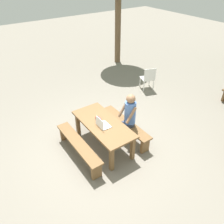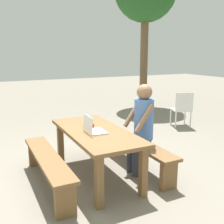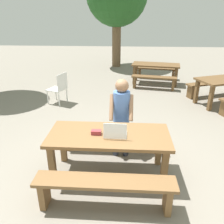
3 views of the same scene
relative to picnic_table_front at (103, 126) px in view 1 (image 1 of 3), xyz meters
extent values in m
plane|color=gray|center=(0.00, 0.00, -0.61)|extent=(30.00, 30.00, 0.00)
cube|color=brown|center=(0.00, 0.00, 0.08)|extent=(1.81, 0.81, 0.05)
cube|color=brown|center=(-0.81, -0.30, -0.28)|extent=(0.09, 0.09, 0.66)
cube|color=brown|center=(0.81, -0.30, -0.28)|extent=(0.09, 0.09, 0.66)
cube|color=brown|center=(-0.81, 0.30, -0.28)|extent=(0.09, 0.09, 0.66)
cube|color=brown|center=(0.81, 0.30, -0.28)|extent=(0.09, 0.09, 0.66)
cube|color=brown|center=(0.00, -0.71, -0.18)|extent=(1.80, 0.30, 0.05)
cube|color=brown|center=(-0.80, -0.71, -0.41)|extent=(0.08, 0.24, 0.40)
cube|color=brown|center=(0.80, -0.71, -0.41)|extent=(0.08, 0.24, 0.40)
cube|color=brown|center=(0.00, 0.71, -0.18)|extent=(1.80, 0.30, 0.05)
cube|color=brown|center=(-0.80, 0.71, -0.41)|extent=(0.08, 0.24, 0.40)
cube|color=brown|center=(0.80, 0.71, -0.41)|extent=(0.08, 0.24, 0.40)
cube|color=white|center=(0.10, -0.03, 0.12)|extent=(0.33, 0.23, 0.02)
cube|color=white|center=(0.10, -0.16, 0.24)|extent=(0.33, 0.05, 0.23)
cube|color=black|center=(0.10, -0.15, 0.24)|extent=(0.30, 0.04, 0.21)
cube|color=#993338|center=(-0.19, -0.02, 0.14)|extent=(0.14, 0.09, 0.06)
cylinder|color=#333847|center=(0.08, 0.53, -0.38)|extent=(0.10, 0.10, 0.45)
cylinder|color=#333847|center=(0.26, 0.53, -0.38)|extent=(0.10, 0.10, 0.45)
cube|color=#333847|center=(0.17, 0.62, -0.12)|extent=(0.28, 0.28, 0.12)
cylinder|color=#517AC6|center=(0.17, 0.71, 0.23)|extent=(0.29, 0.29, 0.62)
cylinder|color=#936B4C|center=(0.00, 0.61, 0.29)|extent=(0.07, 0.32, 0.41)
cylinder|color=#936B4C|center=(0.33, 0.61, 0.29)|extent=(0.07, 0.32, 0.41)
sphere|color=#936B4C|center=(0.17, 0.71, 0.64)|extent=(0.23, 0.23, 0.23)
cube|color=white|center=(-1.69, 3.04, -0.20)|extent=(0.56, 0.56, 0.02)
cube|color=white|center=(-1.50, 2.97, 0.04)|extent=(0.17, 0.42, 0.45)
cylinder|color=white|center=(-1.81, 3.28, -0.41)|extent=(0.04, 0.04, 0.40)
cylinder|color=white|center=(-1.94, 2.93, -0.41)|extent=(0.04, 0.04, 0.40)
cylinder|color=white|center=(-1.45, 3.15, -0.41)|extent=(0.04, 0.04, 0.40)
cylinder|color=white|center=(-1.58, 2.80, -0.41)|extent=(0.04, 0.04, 0.40)
cylinder|color=brown|center=(-4.47, 3.72, 0.99)|extent=(0.26, 0.26, 3.19)
camera|label=1|loc=(3.75, -2.36, 3.46)|focal=36.17mm
camera|label=2|loc=(3.45, -1.46, 1.20)|focal=43.26mm
camera|label=3|loc=(0.24, -3.02, 1.77)|focal=37.09mm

